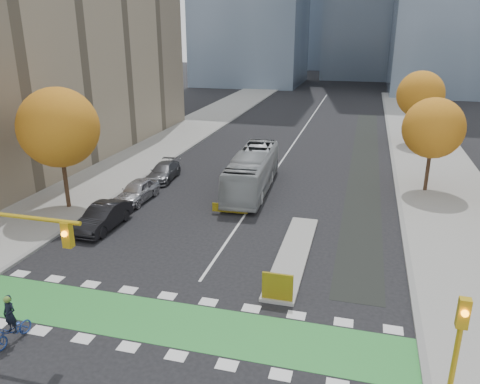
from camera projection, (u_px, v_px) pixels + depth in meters
The scene contains 19 objects.
ground at pixel (156, 345), 18.29m from camera, with size 300.00×300.00×0.00m, color black.
sidewalk_west at pixel (109, 173), 39.78m from camera, with size 7.00×120.00×0.15m, color gray.
sidewalk_east at pixel (450, 201), 33.20m from camera, with size 7.00×120.00×0.15m, color gray.
curb_west at pixel (147, 176), 38.93m from camera, with size 0.30×120.00×0.16m, color gray.
curb_east at pixel (398, 197), 34.05m from camera, with size 0.30×120.00×0.16m, color gray.
bike_crossing at pixel (171, 323), 19.66m from camera, with size 20.00×3.00×0.01m, color #2C8836.
centre_line at pixel (300, 134), 54.74m from camera, with size 0.15×70.00×0.01m, color silver.
bike_lane_paint at pixel (365, 160), 43.80m from camera, with size 2.50×50.00×0.01m, color black.
median_island at pixel (293, 254), 25.49m from camera, with size 1.60×10.00×0.16m, color gray.
hazard_board at pixel (277, 287), 20.88m from camera, with size 1.40×0.12×1.30m, color yellow.
tree_west at pixel (59, 128), 30.29m from camera, with size 5.20×5.20×8.22m.
tree_east_near at pixel (433, 128), 33.80m from camera, with size 4.40×4.40×7.08m.
tree_east_far at pixel (421, 95), 48.14m from camera, with size 4.80×4.80×7.65m.
traffic_signal_east at pixel (459, 337), 14.36m from camera, with size 0.35×0.43×4.10m.
cyclist at pixel (12, 327), 18.26m from camera, with size 0.85×1.84×2.05m.
bus at pixel (252, 171), 35.25m from camera, with size 2.53×10.82×3.01m, color #A3A8AB.
parked_car_a at pixel (137, 191), 33.30m from camera, with size 1.78×4.42×1.51m, color #A7A6AC.
parked_car_b at pixel (103, 217), 28.69m from camera, with size 1.62×4.63×1.53m, color black.
parked_car_c at pixel (164, 172), 38.07m from camera, with size 1.85×4.56×1.32m, color #515257.
Camera 1 is at (7.11, -13.90, 11.72)m, focal length 35.00 mm.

